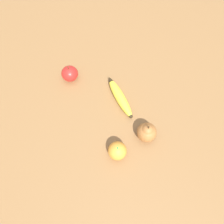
{
  "coord_description": "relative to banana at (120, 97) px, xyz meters",
  "views": [
    {
      "loc": [
        0.13,
        0.45,
        0.8
      ],
      "look_at": [
        0.07,
        0.07,
        0.03
      ],
      "focal_mm": 35.0,
      "sensor_mm": 36.0,
      "label": 1
    }
  ],
  "objects": [
    {
      "name": "ground_plane",
      "position": [
        -0.03,
        -0.01,
        -0.02
      ],
      "size": [
        3.0,
        3.0,
        0.0
      ],
      "primitive_type": "plane",
      "color": "olive"
    },
    {
      "name": "orange",
      "position": [
        0.05,
        0.23,
        0.02
      ],
      "size": [
        0.07,
        0.07,
        0.07
      ],
      "color": "orange",
      "rests_on": "ground_plane"
    },
    {
      "name": "banana",
      "position": [
        0.0,
        0.0,
        0.0
      ],
      "size": [
        0.09,
        0.21,
        0.04
      ],
      "rotation": [
        0.0,
        0.0,
        4.99
      ],
      "color": "yellow",
      "rests_on": "ground_plane"
    },
    {
      "name": "pear",
      "position": [
        -0.07,
        0.18,
        0.02
      ],
      "size": [
        0.07,
        0.07,
        0.09
      ],
      "color": "#A36633",
      "rests_on": "ground_plane"
    },
    {
      "name": "apple",
      "position": [
        0.19,
        -0.14,
        0.01
      ],
      "size": [
        0.07,
        0.07,
        0.08
      ],
      "color": "red",
      "rests_on": "ground_plane"
    }
  ]
}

